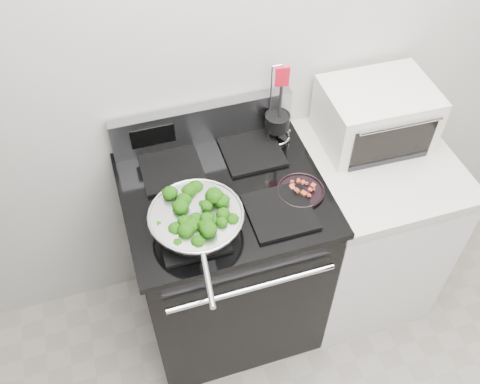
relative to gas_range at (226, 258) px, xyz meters
name	(u,v)px	position (x,y,z in m)	size (l,w,h in m)	color
back_wall	(272,41)	(0.30, 0.34, 0.86)	(4.00, 0.02, 2.70)	beige
gas_range	(226,258)	(0.00, 0.00, 0.00)	(0.79, 0.69, 1.13)	black
counter	(362,226)	(0.68, 0.00, -0.03)	(0.62, 0.68, 0.92)	white
skillet	(196,220)	(-0.15, -0.16, 0.52)	(0.35, 0.55, 0.07)	silver
broccoli_pile	(196,216)	(-0.15, -0.15, 0.54)	(0.27, 0.27, 0.09)	black
bacon_plate	(301,189)	(0.28, -0.10, 0.48)	(0.19, 0.19, 0.04)	black
utensil_holder	(277,125)	(0.30, 0.22, 0.53)	(0.12, 0.12, 0.37)	silver
toaster_oven	(376,115)	(0.70, 0.13, 0.56)	(0.45, 0.35, 0.25)	silver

